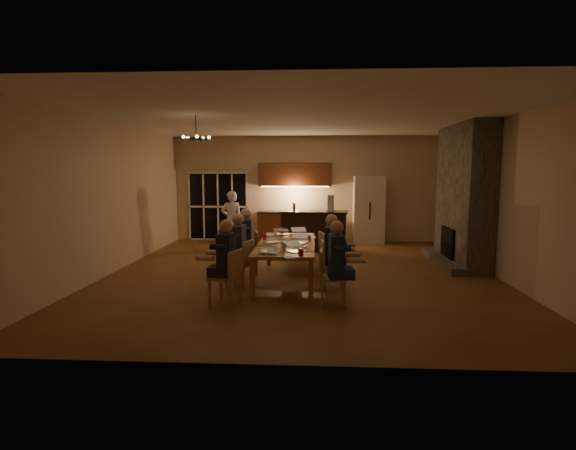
# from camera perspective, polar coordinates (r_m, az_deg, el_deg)

# --- Properties ---
(floor) EXTENTS (9.00, 9.00, 0.00)m
(floor) POSITION_cam_1_polar(r_m,az_deg,el_deg) (9.54, 1.59, -6.19)
(floor) COLOR brown
(floor) RESTS_ON ground
(back_wall) EXTENTS (8.00, 0.04, 3.20)m
(back_wall) POSITION_cam_1_polar(r_m,az_deg,el_deg) (13.82, 2.19, 4.58)
(back_wall) COLOR #CAB18F
(back_wall) RESTS_ON ground
(left_wall) EXTENTS (0.04, 9.00, 3.20)m
(left_wall) POSITION_cam_1_polar(r_m,az_deg,el_deg) (10.24, -21.51, 3.29)
(left_wall) COLOR #CAB18F
(left_wall) RESTS_ON ground
(right_wall) EXTENTS (0.04, 9.00, 3.20)m
(right_wall) POSITION_cam_1_polar(r_m,az_deg,el_deg) (10.03, 25.29, 3.04)
(right_wall) COLOR #CAB18F
(right_wall) RESTS_ON ground
(ceiling) EXTENTS (8.00, 9.00, 0.04)m
(ceiling) POSITION_cam_1_polar(r_m,az_deg,el_deg) (9.35, 1.66, 13.41)
(ceiling) COLOR white
(ceiling) RESTS_ON back_wall
(french_doors) EXTENTS (1.86, 0.08, 2.10)m
(french_doors) POSITION_cam_1_polar(r_m,az_deg,el_deg) (14.12, -8.86, 2.32)
(french_doors) COLOR black
(french_doors) RESTS_ON ground
(fireplace) EXTENTS (0.58, 2.50, 3.20)m
(fireplace) POSITION_cam_1_polar(r_m,az_deg,el_deg) (11.04, 21.43, 3.52)
(fireplace) COLOR #655D4F
(fireplace) RESTS_ON ground
(kitchenette) EXTENTS (2.24, 0.68, 2.40)m
(kitchenette) POSITION_cam_1_polar(r_m,az_deg,el_deg) (13.53, 0.88, 2.84)
(kitchenette) COLOR brown
(kitchenette) RESTS_ON ground
(refrigerator) EXTENTS (0.90, 0.68, 2.00)m
(refrigerator) POSITION_cam_1_polar(r_m,az_deg,el_deg) (13.58, 10.19, 1.90)
(refrigerator) COLOR beige
(refrigerator) RESTS_ON ground
(dining_table) EXTENTS (1.10, 2.91, 0.75)m
(dining_table) POSITION_cam_1_polar(r_m,az_deg,el_deg) (8.89, -0.18, -4.68)
(dining_table) COLOR tan
(dining_table) RESTS_ON ground
(bar_island) EXTENTS (1.88, 0.87, 1.08)m
(bar_island) POSITION_cam_1_polar(r_m,az_deg,el_deg) (12.17, 3.31, -0.75)
(bar_island) COLOR black
(bar_island) RESTS_ON ground
(chair_left_near) EXTENTS (0.56, 0.56, 0.89)m
(chair_left_near) POSITION_cam_1_polar(r_m,az_deg,el_deg) (7.42, -8.04, -6.54)
(chair_left_near) COLOR tan
(chair_left_near) RESTS_ON ground
(chair_left_mid) EXTENTS (0.56, 0.56, 0.89)m
(chair_left_mid) POSITION_cam_1_polar(r_m,az_deg,el_deg) (8.42, -6.24, -4.91)
(chair_left_mid) COLOR tan
(chair_left_mid) RESTS_ON ground
(chair_left_far) EXTENTS (0.53, 0.53, 0.89)m
(chair_left_far) POSITION_cam_1_polar(r_m,az_deg,el_deg) (9.51, -5.20, -3.52)
(chair_left_far) COLOR tan
(chair_left_far) RESTS_ON ground
(chair_right_near) EXTENTS (0.45, 0.45, 0.89)m
(chair_right_near) POSITION_cam_1_polar(r_m,az_deg,el_deg) (7.36, 5.76, -6.62)
(chair_right_near) COLOR tan
(chair_right_near) RESTS_ON ground
(chair_right_mid) EXTENTS (0.48, 0.48, 0.89)m
(chair_right_mid) POSITION_cam_1_polar(r_m,az_deg,el_deg) (8.35, 5.77, -4.99)
(chair_right_mid) COLOR tan
(chair_right_mid) RESTS_ON ground
(chair_right_far) EXTENTS (0.55, 0.55, 0.89)m
(chair_right_far) POSITION_cam_1_polar(r_m,az_deg,el_deg) (9.45, 5.51, -3.59)
(chair_right_far) COLOR tan
(chair_right_far) RESTS_ON ground
(person_left_near) EXTENTS (0.66, 0.66, 1.38)m
(person_left_near) POSITION_cam_1_polar(r_m,az_deg,el_deg) (7.42, -7.81, -4.60)
(person_left_near) COLOR #262931
(person_left_near) RESTS_ON ground
(person_right_near) EXTENTS (0.65, 0.65, 1.38)m
(person_right_near) POSITION_cam_1_polar(r_m,az_deg,el_deg) (7.25, 6.14, -4.84)
(person_right_near) COLOR navy
(person_right_near) RESTS_ON ground
(person_left_mid) EXTENTS (0.62, 0.62, 1.38)m
(person_left_mid) POSITION_cam_1_polar(r_m,az_deg,el_deg) (8.47, -6.31, -3.14)
(person_left_mid) COLOR #3E4549
(person_left_mid) RESTS_ON ground
(person_right_mid) EXTENTS (0.66, 0.66, 1.38)m
(person_right_mid) POSITION_cam_1_polar(r_m,az_deg,el_deg) (8.29, 5.51, -3.35)
(person_right_mid) COLOR #262931
(person_right_mid) RESTS_ON ground
(person_left_far) EXTENTS (0.68, 0.68, 1.38)m
(person_left_far) POSITION_cam_1_polar(r_m,az_deg,el_deg) (9.52, -5.35, -2.02)
(person_left_far) COLOR navy
(person_left_far) RESTS_ON ground
(standing_person) EXTENTS (0.64, 0.48, 1.61)m
(standing_person) POSITION_cam_1_polar(r_m,az_deg,el_deg) (12.56, -7.16, 0.66)
(standing_person) COLOR white
(standing_person) RESTS_ON ground
(chandelier) EXTENTS (0.53, 0.53, 0.03)m
(chandelier) POSITION_cam_1_polar(r_m,az_deg,el_deg) (8.84, -11.58, 10.59)
(chandelier) COLOR black
(chandelier) RESTS_ON ceiling
(laptop_a) EXTENTS (0.38, 0.35, 0.23)m
(laptop_a) POSITION_cam_1_polar(r_m,az_deg,el_deg) (7.75, -2.35, -2.74)
(laptop_a) COLOR silver
(laptop_a) RESTS_ON dining_table
(laptop_b) EXTENTS (0.42, 0.42, 0.23)m
(laptop_b) POSITION_cam_1_polar(r_m,az_deg,el_deg) (7.89, 1.12, -2.57)
(laptop_b) COLOR silver
(laptop_b) RESTS_ON dining_table
(laptop_c) EXTENTS (0.40, 0.38, 0.23)m
(laptop_c) POSITION_cam_1_polar(r_m,az_deg,el_deg) (8.85, -2.05, -1.53)
(laptop_c) COLOR silver
(laptop_c) RESTS_ON dining_table
(laptop_d) EXTENTS (0.38, 0.36, 0.23)m
(laptop_d) POSITION_cam_1_polar(r_m,az_deg,el_deg) (8.82, 1.36, -1.56)
(laptop_d) COLOR silver
(laptop_d) RESTS_ON dining_table
(laptop_e) EXTENTS (0.34, 0.30, 0.23)m
(laptop_e) POSITION_cam_1_polar(r_m,az_deg,el_deg) (9.94, -0.79, -0.60)
(laptop_e) COLOR silver
(laptop_e) RESTS_ON dining_table
(laptop_f) EXTENTS (0.38, 0.35, 0.23)m
(laptop_f) POSITION_cam_1_polar(r_m,az_deg,el_deg) (9.79, 1.49, -0.72)
(laptop_f) COLOR silver
(laptop_f) RESTS_ON dining_table
(mug_front) EXTENTS (0.09, 0.09, 0.10)m
(mug_front) POSITION_cam_1_polar(r_m,az_deg,el_deg) (8.39, -0.62, -2.43)
(mug_front) COLOR white
(mug_front) RESTS_ON dining_table
(mug_mid) EXTENTS (0.09, 0.09, 0.10)m
(mug_mid) POSITION_cam_1_polar(r_m,az_deg,el_deg) (9.41, 0.57, -1.41)
(mug_mid) COLOR white
(mug_mid) RESTS_ON dining_table
(mug_back) EXTENTS (0.09, 0.09, 0.10)m
(mug_back) POSITION_cam_1_polar(r_m,az_deg,el_deg) (9.70, -1.66, -1.17)
(mug_back) COLOR white
(mug_back) RESTS_ON dining_table
(redcup_near) EXTENTS (0.09, 0.09, 0.12)m
(redcup_near) POSITION_cam_1_polar(r_m,az_deg,el_deg) (7.51, 1.66, -3.47)
(redcup_near) COLOR red
(redcup_near) RESTS_ON dining_table
(redcup_mid) EXTENTS (0.08, 0.08, 0.12)m
(redcup_mid) POSITION_cam_1_polar(r_m,az_deg,el_deg) (9.22, -2.94, -1.53)
(redcup_mid) COLOR red
(redcup_mid) RESTS_ON dining_table
(can_silver) EXTENTS (0.06, 0.06, 0.12)m
(can_silver) POSITION_cam_1_polar(r_m,az_deg,el_deg) (8.06, -0.46, -2.75)
(can_silver) COLOR #B2B2B7
(can_silver) RESTS_ON dining_table
(can_cola) EXTENTS (0.07, 0.07, 0.12)m
(can_cola) POSITION_cam_1_polar(r_m,az_deg,el_deg) (10.22, -0.78, -0.69)
(can_cola) COLOR #3F0F0C
(can_cola) RESTS_ON dining_table
(can_right) EXTENTS (0.06, 0.06, 0.12)m
(can_right) POSITION_cam_1_polar(r_m,az_deg,el_deg) (9.10, 2.75, -1.64)
(can_right) COLOR #B2B2B7
(can_right) RESTS_ON dining_table
(plate_near) EXTENTS (0.23, 0.23, 0.02)m
(plate_near) POSITION_cam_1_polar(r_m,az_deg,el_deg) (8.31, 1.61, -2.82)
(plate_near) COLOR white
(plate_near) RESTS_ON dining_table
(plate_left) EXTENTS (0.26, 0.26, 0.02)m
(plate_left) POSITION_cam_1_polar(r_m,az_deg,el_deg) (7.97, -2.53, -3.24)
(plate_left) COLOR white
(plate_left) RESTS_ON dining_table
(plate_far) EXTENTS (0.24, 0.24, 0.02)m
(plate_far) POSITION_cam_1_polar(r_m,az_deg,el_deg) (9.53, 2.84, -1.57)
(plate_far) COLOR white
(plate_far) RESTS_ON dining_table
(notepad) EXTENTS (0.24, 0.27, 0.01)m
(notepad) POSITION_cam_1_polar(r_m,az_deg,el_deg) (7.33, 0.10, -4.15)
(notepad) COLOR white
(notepad) RESTS_ON dining_table
(bar_bottle) EXTENTS (0.08, 0.08, 0.24)m
(bar_bottle) POSITION_cam_1_polar(r_m,az_deg,el_deg) (12.14, 0.79, 2.37)
(bar_bottle) COLOR #99999E
(bar_bottle) RESTS_ON bar_island
(bar_blender) EXTENTS (0.18, 0.18, 0.43)m
(bar_blender) POSITION_cam_1_polar(r_m,az_deg,el_deg) (12.12, 5.45, 2.80)
(bar_blender) COLOR silver
(bar_blender) RESTS_ON bar_island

